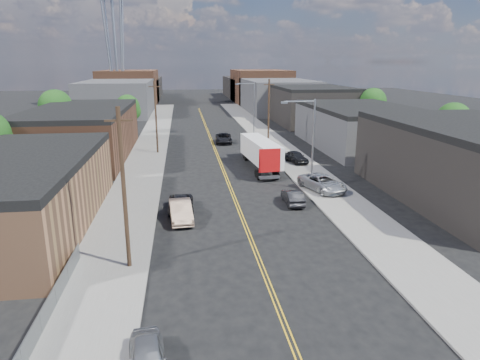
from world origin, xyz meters
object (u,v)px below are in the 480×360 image
object	(u,v)px
car_left_b	(181,211)
car_right_oncoming	(293,197)
semi_truck	(258,151)
car_left_c	(181,204)
car_right_lot_a	(322,183)
car_ahead_truck	(224,138)
car_right_lot_c	(296,157)
car_left_a	(147,359)

from	to	relation	value
car_left_b	car_right_oncoming	world-z (taller)	car_left_b
semi_truck	car_left_c	distance (m)	17.75
car_right_lot_a	car_ahead_truck	distance (m)	28.51
car_left_b	car_left_c	distance (m)	2.17
semi_truck	car_right_lot_a	bearing A→B (deg)	-73.72
car_ahead_truck	car_right_oncoming	bearing A→B (deg)	-80.19
car_right_lot_c	car_right_oncoming	bearing A→B (deg)	-120.20
car_left_a	car_right_lot_a	size ratio (longest dim) A/B	0.67
car_left_c	car_ahead_truck	size ratio (longest dim) A/B	0.84
car_left_a	car_right_oncoming	xyz separation A→B (m)	(11.40, 20.40, 0.02)
semi_truck	car_right_lot_c	world-z (taller)	semi_truck
car_left_c	car_right_lot_c	size ratio (longest dim) A/B	1.08
car_right_lot_c	car_left_a	bearing A→B (deg)	-128.08
semi_truck	car_left_c	xyz separation A→B (m)	(-9.41, -14.98, -1.41)
semi_truck	car_right_lot_a	size ratio (longest dim) A/B	2.46
car_left_a	car_right_oncoming	size ratio (longest dim) A/B	0.94
car_left_c	car_right_oncoming	distance (m)	10.02
car_right_lot_a	car_ahead_truck	size ratio (longest dim) A/B	1.04
car_left_c	car_right_lot_c	distance (m)	21.59
car_left_b	car_right_lot_c	size ratio (longest dim) A/B	1.14
car_right_lot_a	car_left_a	bearing A→B (deg)	-141.51
semi_truck	car_left_c	size ratio (longest dim) A/B	3.04
car_left_a	car_right_oncoming	world-z (taller)	car_right_oncoming
car_left_c	car_ahead_truck	distance (m)	32.24
car_right_oncoming	car_right_lot_a	distance (m)	5.06
car_left_c	car_ahead_truck	world-z (taller)	car_ahead_truck
semi_truck	car_left_c	world-z (taller)	semi_truck
car_left_b	car_right_lot_a	xyz separation A→B (m)	(13.84, 6.07, 0.14)
car_right_lot_a	car_right_lot_c	size ratio (longest dim) A/B	1.33
car_left_a	car_left_b	distance (m)	17.67
car_left_b	car_right_oncoming	distance (m)	10.38
car_right_oncoming	car_right_lot_c	world-z (taller)	car_right_lot_c
car_left_b	car_left_c	size ratio (longest dim) A/B	1.05
car_left_a	car_right_lot_a	xyz separation A→B (m)	(15.24, 23.68, 0.29)
semi_truck	car_right_oncoming	world-z (taller)	semi_truck
car_left_a	car_right_lot_c	world-z (taller)	car_right_lot_c
car_right_oncoming	car_right_lot_c	size ratio (longest dim) A/B	0.95
car_left_c	car_right_lot_a	bearing A→B (deg)	16.47
car_right_lot_c	car_ahead_truck	world-z (taller)	car_right_lot_c
semi_truck	car_right_lot_a	xyz separation A→B (m)	(4.43, -11.08, -1.11)
car_left_c	car_right_lot_a	xyz separation A→B (m)	(13.84, 3.91, 0.30)
car_left_b	car_right_lot_c	world-z (taller)	car_right_lot_c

